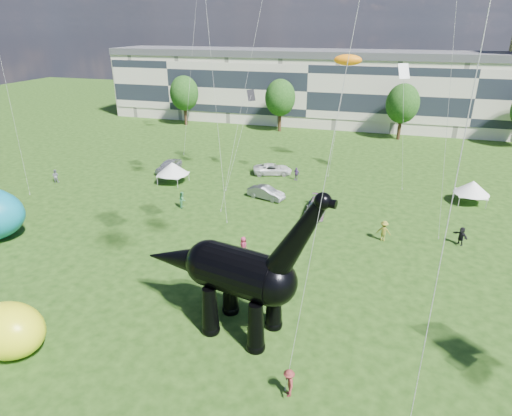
# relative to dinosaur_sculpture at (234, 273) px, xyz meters

# --- Properties ---
(ground) EXTENTS (220.00, 220.00, 0.00)m
(ground) POSITION_rel_dinosaur_sculpture_xyz_m (2.00, -0.79, -3.92)
(ground) COLOR #16330C
(ground) RESTS_ON ground
(terrace_row) EXTENTS (78.00, 11.00, 12.00)m
(terrace_row) POSITION_rel_dinosaur_sculpture_xyz_m (-6.00, 61.21, 2.08)
(terrace_row) COLOR beige
(terrace_row) RESTS_ON ground
(tree_far_left) EXTENTS (5.20, 5.20, 9.44)m
(tree_far_left) POSITION_rel_dinosaur_sculpture_xyz_m (-28.00, 52.21, 2.38)
(tree_far_left) COLOR #382314
(tree_far_left) RESTS_ON ground
(tree_mid_left) EXTENTS (5.20, 5.20, 9.44)m
(tree_mid_left) POSITION_rel_dinosaur_sculpture_xyz_m (-10.00, 52.21, 2.38)
(tree_mid_left) COLOR #382314
(tree_mid_left) RESTS_ON ground
(tree_mid_right) EXTENTS (5.20, 5.20, 9.44)m
(tree_mid_right) POSITION_rel_dinosaur_sculpture_xyz_m (10.00, 52.21, 2.38)
(tree_mid_right) COLOR #382314
(tree_mid_right) RESTS_ON ground
(dinosaur_sculpture) EXTENTS (12.72, 4.70, 10.37)m
(dinosaur_sculpture) POSITION_rel_dinosaur_sculpture_xyz_m (0.00, 0.00, 0.00)
(dinosaur_sculpture) COLOR black
(dinosaur_sculpture) RESTS_ON ground
(car_silver) EXTENTS (2.13, 4.55, 1.51)m
(car_silver) POSITION_rel_dinosaur_sculpture_xyz_m (-18.22, 26.41, -3.16)
(car_silver) COLOR silver
(car_silver) RESTS_ON ground
(car_grey) EXTENTS (4.33, 2.50, 1.35)m
(car_grey) POSITION_rel_dinosaur_sculpture_xyz_m (-3.82, 21.09, -3.24)
(car_grey) COLOR slate
(car_grey) RESTS_ON ground
(car_white) EXTENTS (5.26, 3.60, 1.34)m
(car_white) POSITION_rel_dinosaur_sculpture_xyz_m (-5.22, 29.17, -3.25)
(car_white) COLOR white
(car_white) RESTS_ON ground
(car_dark) EXTENTS (1.98, 4.69, 1.35)m
(car_dark) POSITION_rel_dinosaur_sculpture_xyz_m (2.04, 18.75, -3.24)
(car_dark) COLOR #595960
(car_dark) RESTS_ON ground
(gazebo_near) EXTENTS (3.66, 3.66, 2.47)m
(gazebo_near) POSITION_rel_dinosaur_sculpture_xyz_m (17.14, 26.11, -2.18)
(gazebo_near) COLOR white
(gazebo_near) RESTS_ON ground
(gazebo_left) EXTENTS (3.88, 3.88, 2.56)m
(gazebo_left) POSITION_rel_dinosaur_sculpture_xyz_m (-15.71, 22.70, -2.12)
(gazebo_left) COLOR silver
(gazebo_left) RESTS_ON ground
(inflatable_yellow) EXTENTS (4.31, 3.39, 3.22)m
(inflatable_yellow) POSITION_rel_dinosaur_sculpture_xyz_m (-11.36, -5.91, -2.31)
(inflatable_yellow) COLOR #EBF219
(inflatable_yellow) RESTS_ON ground
(visitors) EXTENTS (57.04, 40.67, 1.85)m
(visitors) POSITION_rel_dinosaur_sculpture_xyz_m (1.68, 14.62, -3.08)
(visitors) COLOR teal
(visitors) RESTS_ON ground
(kites) EXTENTS (53.63, 50.02, 28.40)m
(kites) POSITION_rel_dinosaur_sculpture_xyz_m (-8.15, 22.37, 14.94)
(kites) COLOR red
(kites) RESTS_ON ground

